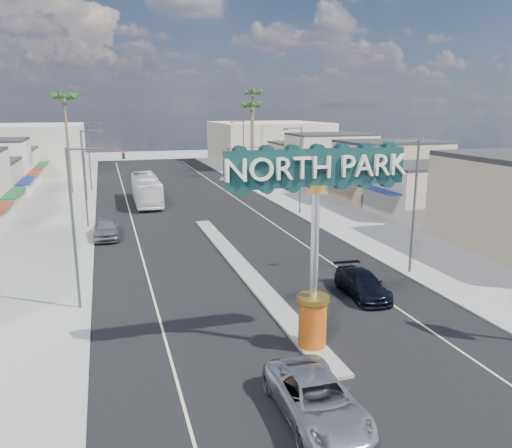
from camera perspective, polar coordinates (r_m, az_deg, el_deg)
ground at (r=49.82m, az=-6.37°, el=0.41°), size 160.00×160.00×0.00m
road at (r=49.82m, az=-6.37°, el=0.41°), size 20.00×120.00×0.01m
median_island at (r=34.75m, az=-1.44°, el=-5.13°), size 1.30×30.00×0.16m
sidewalk_left at (r=49.31m, az=-22.57°, el=-0.62°), size 8.00×120.00×0.12m
sidewalk_right at (r=54.06m, az=8.36°, el=1.44°), size 8.00×120.00×0.12m
storefront_row_right at (r=69.52m, az=11.39°, el=6.42°), size 12.00×42.00×6.00m
backdrop_far_left at (r=93.98m, az=-25.23°, el=7.78°), size 20.00×20.00×8.00m
backdrop_far_right at (r=98.00m, az=1.42°, el=9.21°), size 20.00×20.00×8.00m
gateway_sign at (r=22.22m, az=6.81°, el=-0.20°), size 8.20×1.50×9.15m
traffic_signal_left at (r=62.14m, az=-17.33°, el=6.46°), size 5.09×0.45×6.00m
traffic_signal_right at (r=64.68m, az=-0.73°, el=7.31°), size 5.09×0.45×6.00m
streetlight_l_near at (r=28.47m, az=-19.89°, el=0.31°), size 2.03×0.22×9.00m
streetlight_l_mid at (r=48.18m, az=-18.87°, el=5.46°), size 2.03×0.22×9.00m
streetlight_l_far at (r=70.05m, az=-18.41°, el=7.75°), size 2.03×0.22×9.00m
streetlight_r_near at (r=34.30m, az=17.45°, el=2.61°), size 2.03×0.22×9.00m
streetlight_r_mid at (r=51.84m, az=4.96°, el=6.63°), size 2.03×0.22×9.00m
streetlight_r_far at (r=72.62m, az=-1.57°, el=8.60°), size 2.03×0.22×9.00m
palm_left_far at (r=67.90m, az=-21.06°, el=12.84°), size 2.60×2.60×13.10m
palm_right_mid at (r=76.92m, az=-0.51°, el=13.00°), size 2.60×2.60×12.10m
palm_right_far at (r=83.25m, az=-0.36°, el=14.25°), size 2.60×2.60×14.10m
suv_left at (r=19.20m, az=6.94°, el=-19.26°), size 2.63×5.66×1.57m
suv_right at (r=30.66m, az=12.04°, el=-6.72°), size 2.37×5.17×1.46m
car_parked_left at (r=44.64m, az=-16.77°, el=-0.45°), size 2.16×5.21×1.77m
city_bus at (r=59.35m, az=-12.44°, el=3.88°), size 2.82×11.82×3.29m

